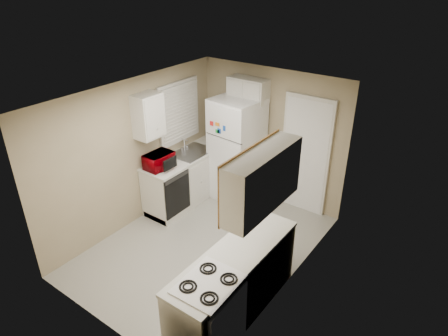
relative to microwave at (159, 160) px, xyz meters
The scene contains 19 objects.
floor 1.58m from the microwave, 13.31° to the right, with size 3.80×3.80×0.00m, color beige.
ceiling 1.79m from the microwave, 13.31° to the right, with size 3.80×3.80×0.00m, color white.
wall_left 0.40m from the microwave, 132.57° to the right, with size 3.80×3.80×0.00m, color tan.
wall_right 2.57m from the microwave, ahead, with size 3.80×3.80×0.00m, color tan.
wall_back 2.00m from the microwave, 54.76° to the left, with size 2.80×2.80×0.00m, color tan.
wall_front 2.46m from the microwave, 62.10° to the right, with size 2.80×2.80×0.00m, color tan.
left_counter 0.87m from the microwave, 85.45° to the left, with size 0.60×1.80×0.90m, color silver.
dishwasher 0.66m from the microwave, ahead, with size 0.03×0.58×0.72m, color black.
sink 0.80m from the microwave, 86.32° to the left, with size 0.54×0.74×0.16m, color gray.
microwave is the anchor object (origin of this frame).
soap_bottle 1.33m from the microwave, 86.76° to the left, with size 0.08×0.08×0.18m, color silver.
window_blinds 0.98m from the microwave, 105.11° to the left, with size 0.10×0.98×1.08m, color silver.
upper_cabinet_left 0.76m from the microwave, 152.47° to the right, with size 0.30×0.45×0.70m, color silver.
refrigerator 1.43m from the microwave, 60.89° to the left, with size 0.78×0.76×1.89m, color white.
cabinet_over_fridge 1.91m from the microwave, 63.09° to the left, with size 0.70×0.30×0.40m, color silver.
interior_door 2.44m from the microwave, 40.64° to the left, with size 0.86×0.06×2.08m, color white.
right_counter 2.56m from the microwave, 25.48° to the right, with size 0.60×2.00×0.90m, color silver.
stove 2.89m from the microwave, 35.40° to the right, with size 0.55×0.68×0.83m, color white.
upper_cabinet_right 2.63m from the microwave, 17.83° to the right, with size 0.30×1.20×0.70m, color silver.
Camera 1 is at (3.14, -3.83, 3.93)m, focal length 32.00 mm.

